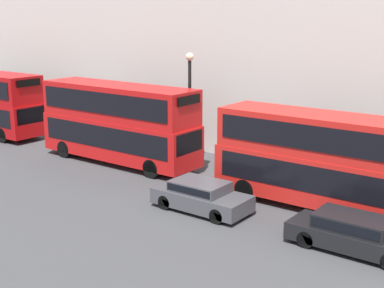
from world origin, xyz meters
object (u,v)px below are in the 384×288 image
object	(u,v)px
bus_second_in_queue	(119,120)
pedestrian	(148,140)
bus_leading	(337,160)
car_dark_sedan	(354,232)
car_hatchback	(201,195)

from	to	relation	value
bus_second_in_queue	pedestrian	bearing A→B (deg)	3.76
bus_leading	car_dark_sedan	world-z (taller)	bus_leading
car_hatchback	pedestrian	bearing A→B (deg)	54.32
bus_leading	bus_second_in_queue	size ratio (longest dim) A/B	1.07
bus_leading	car_hatchback	world-z (taller)	bus_leading
bus_second_in_queue	pedestrian	xyz separation A→B (m)	(2.60, 0.17, -1.65)
bus_second_in_queue	car_hatchback	world-z (taller)	bus_second_in_queue
bus_leading	pedestrian	bearing A→B (deg)	78.64
bus_leading	pedestrian	xyz separation A→B (m)	(2.60, 12.97, -1.49)
car_dark_sedan	pedestrian	world-z (taller)	pedestrian
bus_second_in_queue	car_hatchback	bearing A→B (deg)	-112.54
car_hatchback	pedestrian	world-z (taller)	pedestrian
bus_leading	car_dark_sedan	xyz separation A→B (m)	(-3.40, -2.11, -1.59)
car_dark_sedan	car_hatchback	bearing A→B (deg)	90.00
car_hatchback	bus_second_in_queue	bearing A→B (deg)	67.46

